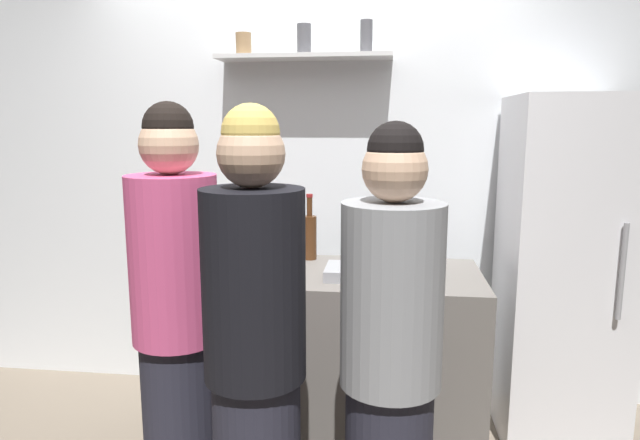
{
  "coord_description": "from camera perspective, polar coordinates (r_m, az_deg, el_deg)",
  "views": [
    {
      "loc": [
        0.47,
        -2.04,
        1.64
      ],
      "look_at": [
        0.15,
        0.52,
        1.19
      ],
      "focal_mm": 30.97,
      "sensor_mm": 36.0,
      "label": 1
    }
  ],
  "objects": [
    {
      "name": "person_pink_top",
      "position": [
        2.26,
        -14.53,
        -10.7
      ],
      "size": [
        0.34,
        0.34,
        1.72
      ],
      "rotation": [
        0.0,
        0.0,
        2.44
      ],
      "color": "#262633",
      "rests_on": "ground"
    },
    {
      "name": "back_wall_assembly",
      "position": [
        3.34,
        -1.07,
        4.15
      ],
      "size": [
        4.8,
        0.32,
        2.6
      ],
      "color": "white",
      "rests_on": "ground"
    },
    {
      "name": "person_blonde",
      "position": [
        1.92,
        -6.68,
        -14.51
      ],
      "size": [
        0.34,
        0.34,
        1.7
      ],
      "rotation": [
        0.0,
        0.0,
        0.99
      ],
      "color": "#262633",
      "rests_on": "ground"
    },
    {
      "name": "wine_bottle_dark_glass",
      "position": [
        2.89,
        7.87,
        -1.9
      ],
      "size": [
        0.07,
        0.07,
        0.31
      ],
      "color": "black",
      "rests_on": "counter"
    },
    {
      "name": "wine_bottle_green_glass",
      "position": [
        2.7,
        -13.01,
        -2.99
      ],
      "size": [
        0.07,
        0.07,
        0.31
      ],
      "color": "#19471E",
      "rests_on": "counter"
    },
    {
      "name": "wine_bottle_amber_glass",
      "position": [
        2.88,
        -1.08,
        -1.57
      ],
      "size": [
        0.07,
        0.07,
        0.34
      ],
      "color": "#472814",
      "rests_on": "counter"
    },
    {
      "name": "counter",
      "position": [
        2.84,
        0.0,
        -14.47
      ],
      "size": [
        1.54,
        0.66,
        0.94
      ],
      "primitive_type": "cube",
      "color": "#66605B",
      "rests_on": "ground"
    },
    {
      "name": "baking_pan",
      "position": [
        2.57,
        4.41,
        -5.39
      ],
      "size": [
        0.34,
        0.24,
        0.05
      ],
      "primitive_type": "cube",
      "color": "gray",
      "rests_on": "counter"
    },
    {
      "name": "water_bottle_plastic",
      "position": [
        2.62,
        -10.48,
        -3.57
      ],
      "size": [
        0.08,
        0.08,
        0.23
      ],
      "color": "silver",
      "rests_on": "counter"
    },
    {
      "name": "person_grey_hoodie",
      "position": [
        1.94,
        7.26,
        -15.34
      ],
      "size": [
        0.34,
        0.34,
        1.65
      ],
      "rotation": [
        0.0,
        0.0,
        0.76
      ],
      "color": "#262633",
      "rests_on": "ground"
    },
    {
      "name": "utensil_holder",
      "position": [
        2.87,
        -3.66,
        -3.11
      ],
      "size": [
        0.11,
        0.11,
        0.22
      ],
      "color": "#B2B2B7",
      "rests_on": "counter"
    },
    {
      "name": "refrigerator",
      "position": [
        3.12,
        23.72,
        -4.84
      ],
      "size": [
        0.58,
        0.64,
        1.78
      ],
      "color": "white",
      "rests_on": "ground"
    }
  ]
}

